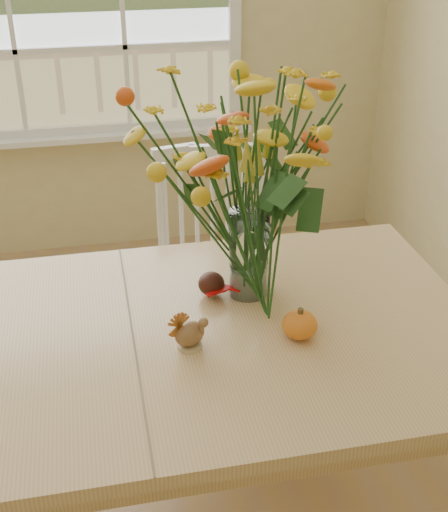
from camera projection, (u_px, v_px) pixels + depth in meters
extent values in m
cube|color=#CDBE83|center=(9.00, 9.00, 3.37)|extent=(4.00, 0.02, 2.70)
cube|color=white|center=(28.00, 141.00, 3.63)|extent=(2.42, 0.12, 0.03)
cube|color=tan|center=(225.00, 332.00, 1.97)|extent=(1.47, 1.05, 0.04)
cube|color=tan|center=(225.00, 351.00, 2.01)|extent=(1.35, 0.93, 0.10)
cylinder|color=tan|center=(22.00, 374.00, 2.42)|extent=(0.07, 0.07, 0.75)
cylinder|color=tan|center=(365.00, 331.00, 2.65)|extent=(0.07, 0.07, 0.75)
cube|color=white|center=(217.00, 291.00, 2.73)|extent=(0.51, 0.49, 0.05)
cube|color=white|center=(212.00, 212.00, 2.76)|extent=(0.46, 0.09, 0.52)
cylinder|color=white|center=(176.00, 368.00, 2.69)|extent=(0.04, 0.04, 0.45)
cylinder|color=white|center=(173.00, 320.00, 2.98)|extent=(0.04, 0.04, 0.45)
cylinder|color=white|center=(265.00, 363.00, 2.72)|extent=(0.04, 0.04, 0.45)
cylinder|color=white|center=(254.00, 316.00, 3.01)|extent=(0.04, 0.04, 0.45)
cylinder|color=white|center=(249.00, 253.00, 2.06)|extent=(0.12, 0.12, 0.28)
ellipsoid|color=orange|center=(300.00, 326.00, 1.90)|extent=(0.10, 0.10, 0.08)
cylinder|color=#CCB78C|center=(190.00, 345.00, 1.87)|extent=(0.07, 0.07, 0.01)
ellipsoid|color=brown|center=(190.00, 334.00, 1.86)|extent=(0.10, 0.09, 0.07)
ellipsoid|color=#38160F|center=(211.00, 285.00, 2.09)|extent=(0.08, 0.08, 0.07)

